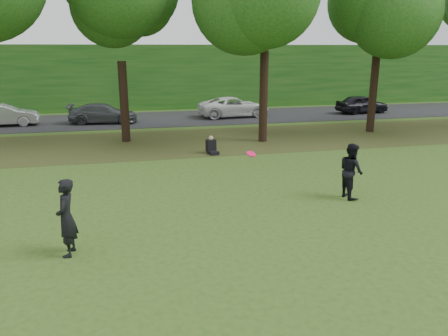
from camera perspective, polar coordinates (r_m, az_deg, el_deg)
The scene contains 9 objects.
ground at distance 10.82m, azimuth 4.94°, elevation -10.70°, with size 120.00×120.00×0.00m, color #2E4E18.
leaf_litter at distance 22.93m, azimuth -5.07°, elevation 3.41°, with size 60.00×7.00×0.01m, color #3E2F16.
street at distance 30.75m, azimuth -7.20°, elevation 6.43°, with size 70.00×7.00×0.02m, color black.
far_hedge at distance 36.42m, azimuth -8.36°, elevation 11.72°, with size 70.00×3.00×5.00m, color #164C15.
player_left at distance 10.86m, azimuth -19.90°, elevation -6.14°, with size 0.68×0.45×1.87m, color black.
player_right at distance 14.74m, azimuth 16.26°, elevation -0.35°, with size 0.88×0.69×1.81m, color black.
parked_cars at distance 30.11m, azimuth -8.66°, elevation 7.48°, with size 34.25×3.18×1.38m.
frisbee at distance 12.18m, azimuth 3.55°, elevation 1.85°, with size 0.36×0.35×0.16m.
seated_person at distance 20.28m, azimuth -1.63°, elevation 2.76°, with size 0.53×0.79×0.83m.
Camera 1 is at (-3.08, -9.22, 4.75)m, focal length 35.00 mm.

